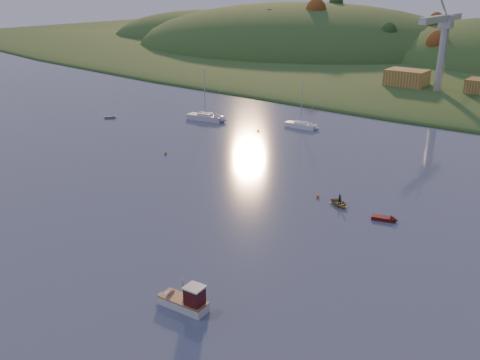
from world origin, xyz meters
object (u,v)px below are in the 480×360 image
Objects in this scene: sailboat_far at (301,125)px; canoe at (339,203)px; red_tender at (388,219)px; grey_dinghy at (112,117)px; sailboat_near at (205,117)px; fishing_boat at (180,299)px.

sailboat_far reaches higher than canoe.
grey_dinghy is at bearing 153.72° from red_tender.
red_tender is at bearing -36.31° from sailboat_near.
canoe is 70.06m from grey_dinghy.
fishing_boat is 32.87m from canoe.
grey_dinghy reaches higher than canoe.
sailboat_far is at bearing 9.50° from sailboat_near.
fishing_boat is at bearing -118.98° from red_tender.
sailboat_near is 22.57m from grey_dinghy.
red_tender is 1.36× the size of grey_dinghy.
sailboat_far reaches higher than grey_dinghy.
sailboat_near is at bearing -163.93° from sailboat_far.
sailboat_far reaches higher than fishing_boat.
sailboat_far is 50.27m from red_tender.
canoe is at bearing -39.11° from sailboat_near.
sailboat_near is at bearing -12.43° from grey_dinghy.
red_tender reaches higher than canoe.
sailboat_near is at bearing -55.23° from fishing_boat.
canoe is 7.77m from red_tender.
sailboat_far is 44.57m from canoe.
red_tender is 77.77m from grey_dinghy.
sailboat_near is (-48.72, 59.99, -0.06)m from fishing_boat.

